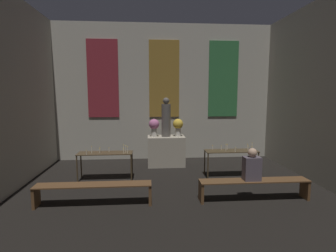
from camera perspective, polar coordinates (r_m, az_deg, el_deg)
wall_back at (r=9.37m, az=-0.86°, el=7.44°), size 7.79×0.16×4.75m
altar at (r=8.57m, az=-0.42°, el=-5.44°), size 1.19×0.69×0.96m
statue at (r=8.41m, az=-0.42°, el=1.62°), size 0.29×0.29×1.25m
flower_vase_left at (r=8.41m, az=-3.05°, el=0.06°), size 0.33×0.33×0.57m
flower_vase_right at (r=8.47m, az=2.19°, el=0.11°), size 0.33×0.33×0.57m
candle_rack_left at (r=7.34m, az=-13.45°, el=-6.30°), size 1.47×0.48×0.95m
candle_rack_right at (r=7.62m, az=13.61°, el=-5.82°), size 1.47×0.48×0.95m
pew_back_left at (r=5.86m, az=-15.87°, el=-13.12°), size 2.42×0.36×0.46m
pew_back_right at (r=6.20m, az=18.23°, el=-12.07°), size 2.42×0.36×0.46m
person_seated at (r=6.05m, az=17.79°, el=-8.35°), size 0.36×0.24×0.71m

